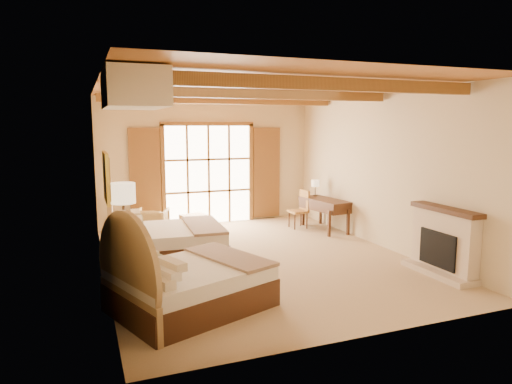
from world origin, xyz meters
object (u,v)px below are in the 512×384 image
bed_near (181,282)px  nightstand (127,266)px  bed_far (158,240)px  armchair (152,223)px  desk (325,213)px

bed_near → nightstand: (-0.59, 1.41, -0.12)m
bed_near → nightstand: bearing=92.2°
nightstand → bed_far: bearing=49.9°
armchair → desk: size_ratio=0.49×
bed_near → armchair: 4.34m
nightstand → armchair: (0.83, 2.93, 0.06)m
bed_far → desk: size_ratio=1.48×
bed_far → armchair: bearing=89.1°
desk → bed_far: bearing=-172.7°
armchair → nightstand: bearing=95.8°
bed_near → nightstand: bed_near is taller
bed_near → bed_far: (0.07, 2.37, 0.02)m
bed_far → bed_near: bearing=-87.8°
bed_near → nightstand: size_ratio=4.59×
bed_near → bed_far: size_ratio=1.13×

